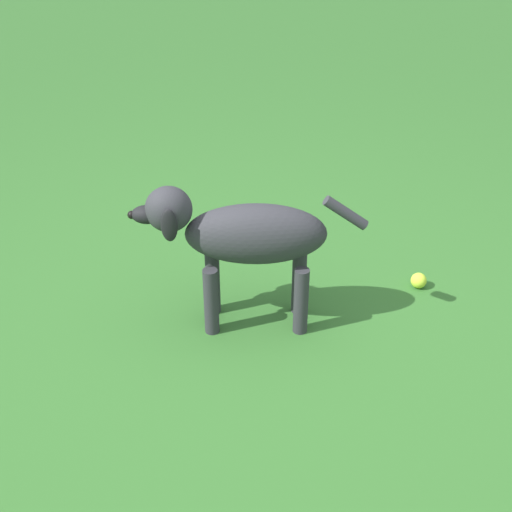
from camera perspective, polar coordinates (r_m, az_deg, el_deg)
The scene contains 4 objects.
ground at distance 2.53m, azimuth -0.20°, elevation -8.43°, with size 14.00×14.00×0.00m, color #2D6026.
dog at distance 2.48m, azimuth -1.16°, elevation 1.66°, with size 0.45×0.78×0.58m.
tennis_ball_0 at distance 2.95m, azimuth 13.41°, elevation -2.00°, with size 0.07×0.07×0.07m, color #C3E437.
tennis_ball_1 at distance 3.16m, azimuth -1.95°, elevation 1.50°, with size 0.07×0.07×0.07m, color #CADF41.
Camera 1 is at (1.72, 0.86, 1.64)m, focal length 47.96 mm.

